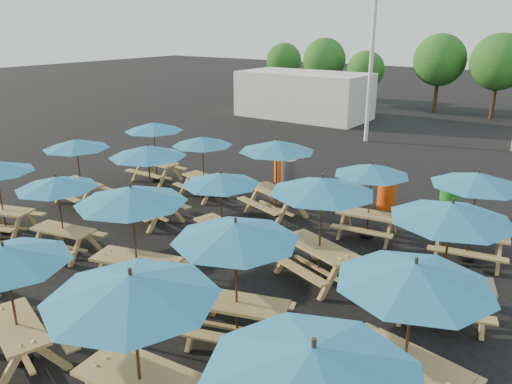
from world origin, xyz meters
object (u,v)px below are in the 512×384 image
Objects in this scene: picnic_unit_17 at (414,281)px; waste_bin_2 at (387,195)px; picnic_unit_7 at (202,144)px; picnic_unit_13 at (236,238)px; picnic_unit_15 at (371,173)px; picnic_unit_6 at (148,155)px; picnic_unit_16 at (313,371)px; picnic_unit_8 at (5,261)px; picnic_unit_9 at (131,201)px; picnic_unit_11 at (277,150)px; picnic_unit_18 at (451,218)px; picnic_unit_5 at (57,186)px; picnic_unit_14 at (322,191)px; waste_bin_0 at (282,170)px; picnic_unit_10 at (221,183)px; waste_bin_3 at (449,201)px; picnic_unit_12 at (132,295)px; picnic_unit_19 at (477,184)px; waste_bin_1 at (289,172)px; picnic_unit_3 at (154,130)px; picnic_unit_2 at (76,147)px.

picnic_unit_17 is 9.04m from waste_bin_2.
picnic_unit_7 is 0.83× the size of picnic_unit_13.
picnic_unit_7 is 5.99m from picnic_unit_15.
picnic_unit_6 is 1.02× the size of picnic_unit_16.
picnic_unit_8 is 0.92× the size of picnic_unit_9.
picnic_unit_18 reaches higher than picnic_unit_11.
picnic_unit_5 is at bearing -124.63° from waste_bin_2.
picnic_unit_14 is 2.77m from picnic_unit_18.
picnic_unit_11 is (-0.06, 5.69, -0.06)m from picnic_unit_9.
waste_bin_0 is at bearing 78.73° from picnic_unit_7.
picnic_unit_15 is 8.87m from picnic_unit_16.
picnic_unit_7 is at bearing -112.96° from waste_bin_0.
picnic_unit_10 is 4.05m from picnic_unit_13.
picnic_unit_9 is at bearing -116.02° from waste_bin_3.
picnic_unit_7 is 8.09m from waste_bin_3.
picnic_unit_16 reaches higher than picnic_unit_9.
picnic_unit_8 is at bearing -109.53° from waste_bin_3.
picnic_unit_7 is 0.90× the size of picnic_unit_12.
picnic_unit_19 reaches higher than waste_bin_3.
picnic_unit_5 is 2.55× the size of waste_bin_0.
picnic_unit_18 reaches higher than waste_bin_1.
picnic_unit_8 is 1.05× the size of picnic_unit_19.
waste_bin_1 is at bearing 174.03° from waste_bin_2.
picnic_unit_12 reaches higher than picnic_unit_8.
picnic_unit_6 is at bearing 75.01° from picnic_unit_5.
picnic_unit_17 reaches higher than picnic_unit_3.
picnic_unit_12 is 1.03× the size of picnic_unit_19.
picnic_unit_13 is at bearing -19.09° from picnic_unit_9.
picnic_unit_16 is at bearing -5.55° from picnic_unit_12.
picnic_unit_12 is at bearing -26.94° from picnic_unit_2.
picnic_unit_14 reaches higher than waste_bin_1.
picnic_unit_11 reaches higher than picnic_unit_2.
picnic_unit_11 is (3.00, -0.05, 0.24)m from picnic_unit_7.
picnic_unit_11 is 3.00m from picnic_unit_15.
picnic_unit_19 is at bearing 75.48° from picnic_unit_8.
picnic_unit_14 is 3.22× the size of waste_bin_3.
picnic_unit_18 is (5.74, 2.88, 0.00)m from picnic_unit_9.
waste_bin_2 is (2.35, 11.10, -1.51)m from picnic_unit_8.
waste_bin_1 and waste_bin_2 have the same top height.
picnic_unit_17 is 11.48m from waste_bin_1.
picnic_unit_13 is 0.96× the size of picnic_unit_14.
picnic_unit_10 reaches higher than waste_bin_3.
picnic_unit_13 is at bearing -34.31° from picnic_unit_10.
picnic_unit_3 is 4.10m from picnic_unit_6.
waste_bin_2 is at bearing 56.88° from picnic_unit_9.
picnic_unit_15 reaches higher than waste_bin_3.
picnic_unit_6 reaches higher than picnic_unit_5.
waste_bin_1 and waste_bin_3 have the same top height.
picnic_unit_2 is 7.29m from waste_bin_0.
picnic_unit_18 reaches higher than picnic_unit_13.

